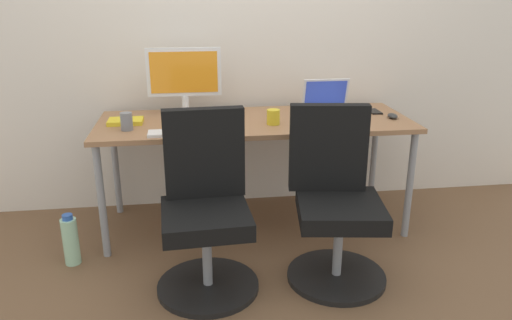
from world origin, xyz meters
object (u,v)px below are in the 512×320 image
at_px(office_chair_left, 206,211).
at_px(coffee_mug, 273,117).
at_px(open_laptop, 328,106).
at_px(office_chair_right, 335,204).
at_px(desktop_monitor, 184,76).
at_px(water_bottle_on_floor, 71,240).

relative_size(office_chair_left, coffee_mug, 10.22).
height_order(open_laptop, coffee_mug, open_laptop).
xyz_separation_m(office_chair_left, office_chair_right, (0.69, -0.00, 0.00)).
bearing_deg(office_chair_right, open_laptop, 78.25).
distance_m(office_chair_left, office_chair_right, 0.69).
xyz_separation_m(desktop_monitor, open_laptop, (0.94, -0.13, -0.20)).
height_order(office_chair_left, desktop_monitor, desktop_monitor).
bearing_deg(water_bottle_on_floor, open_laptop, 15.86).
xyz_separation_m(open_laptop, coffee_mug, (-0.41, -0.22, -0.01)).
bearing_deg(office_chair_left, desktop_monitor, 95.46).
height_order(office_chair_left, coffee_mug, office_chair_left).
xyz_separation_m(office_chair_right, coffee_mug, (-0.25, 0.55, 0.35)).
bearing_deg(office_chair_right, office_chair_left, 179.95).
bearing_deg(water_bottle_on_floor, office_chair_right, -11.72).
relative_size(desktop_monitor, open_laptop, 1.55).
relative_size(open_laptop, coffee_mug, 3.37).
bearing_deg(coffee_mug, office_chair_right, -65.78).
height_order(office_chair_left, water_bottle_on_floor, office_chair_left).
distance_m(desktop_monitor, coffee_mug, 0.67).
xyz_separation_m(office_chair_left, water_bottle_on_floor, (-0.77, 0.30, -0.28)).
relative_size(office_chair_right, open_laptop, 3.03).
relative_size(office_chair_left, water_bottle_on_floor, 3.03).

